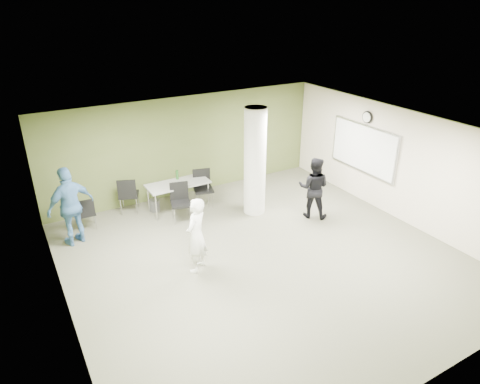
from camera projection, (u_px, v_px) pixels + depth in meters
floor at (263, 258)px, 9.37m from camera, size 8.00×8.00×0.00m
ceiling at (266, 135)px, 8.19m from camera, size 8.00×8.00×0.00m
wall_back at (187, 146)px, 11.93m from camera, size 8.00×2.80×0.02m
wall_left at (59, 254)px, 6.97m from camera, size 0.02×8.00×2.80m
wall_right_cream at (400, 165)px, 10.59m from camera, size 0.02×8.00×2.80m
column at (255, 162)px, 10.81m from camera, size 0.56×0.56×2.80m
whiteboard at (363, 148)px, 11.46m from camera, size 0.05×2.30×1.30m
wall_clock at (367, 117)px, 11.10m from camera, size 0.06×0.32×0.32m
folding_table at (178, 185)px, 11.18m from camera, size 1.64×0.74×1.03m
wastebasket at (155, 205)px, 11.36m from camera, size 0.28×0.28×0.32m
chair_back_left at (86, 212)px, 10.31m from camera, size 0.45×0.45×0.84m
chair_back_right at (128, 193)px, 11.07m from camera, size 0.64×0.64×0.99m
chair_table_left at (180, 199)px, 10.77m from camera, size 0.59×0.59×0.97m
chair_table_right at (203, 185)px, 11.51m from camera, size 0.60×0.60×1.00m
woman_white at (196, 236)px, 8.64m from camera, size 0.71×0.67×1.63m
man_black at (314, 188)px, 10.81m from camera, size 0.98×0.98×1.61m
man_blue at (71, 206)px, 9.57m from camera, size 1.18×0.78×1.87m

